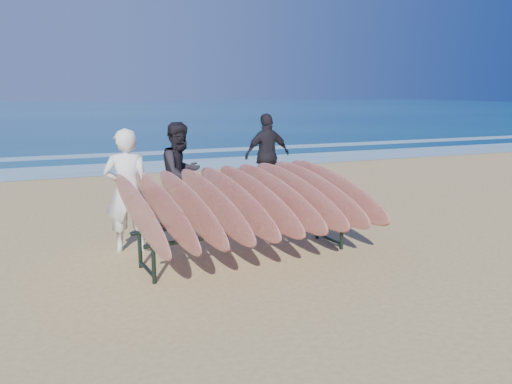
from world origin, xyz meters
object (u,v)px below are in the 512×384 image
at_px(surfboard_rack, 246,200).
at_px(person_dark_b, 267,155).
at_px(person_white, 127,191).
at_px(person_dark_a, 181,173).

height_order(surfboard_rack, person_dark_b, person_dark_b).
height_order(person_white, person_dark_b, person_dark_b).
distance_m(person_dark_a, person_dark_b, 2.92).
height_order(person_white, person_dark_a, person_white).
height_order(surfboard_rack, person_white, person_white).
distance_m(person_white, person_dark_a, 1.72).
bearing_deg(person_dark_b, person_white, 35.40).
height_order(person_dark_a, person_dark_b, person_dark_b).
bearing_deg(person_dark_a, person_white, -162.65).
bearing_deg(person_dark_a, person_dark_b, 2.78).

